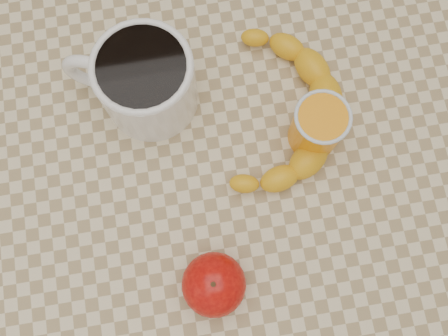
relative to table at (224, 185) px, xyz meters
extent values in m
plane|color=tan|center=(0.00, 0.00, -0.66)|extent=(3.00, 3.00, 0.00)
cube|color=beige|center=(0.00, 0.00, 0.07)|extent=(0.80, 0.80, 0.04)
cube|color=olive|center=(0.00, 0.00, 0.02)|extent=(0.74, 0.74, 0.06)
cylinder|color=olive|center=(-0.35, 0.35, -0.31)|extent=(0.05, 0.05, 0.71)
cylinder|color=olive|center=(0.35, 0.35, -0.31)|extent=(0.05, 0.05, 0.71)
cylinder|color=white|center=(-0.08, 0.12, 0.14)|extent=(0.16, 0.16, 0.10)
cylinder|color=black|center=(-0.08, 0.12, 0.18)|extent=(0.11, 0.11, 0.01)
torus|color=white|center=(-0.08, 0.12, 0.19)|extent=(0.12, 0.12, 0.01)
torus|color=white|center=(-0.14, 0.14, 0.14)|extent=(0.08, 0.04, 0.08)
cylinder|color=orange|center=(0.12, 0.03, 0.12)|extent=(0.06, 0.06, 0.08)
torus|color=silver|center=(0.12, 0.03, 0.16)|extent=(0.07, 0.07, 0.00)
ellipsoid|color=#8A0405|center=(-0.04, -0.14, 0.12)|extent=(0.09, 0.09, 0.07)
cylinder|color=#382311|center=(-0.04, -0.14, 0.15)|extent=(0.01, 0.01, 0.01)
camera|label=1|loc=(-0.02, -0.15, 0.72)|focal=40.00mm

